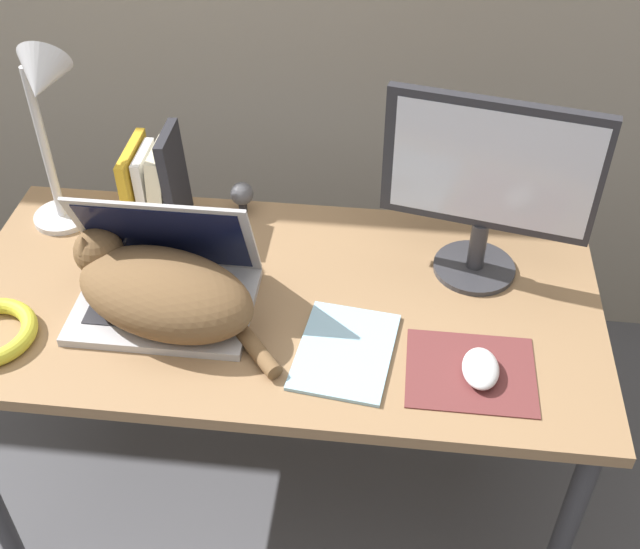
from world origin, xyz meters
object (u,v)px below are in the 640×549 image
object	(u,v)px
computer_mouse	(481,368)
webcam	(242,194)
book_row	(156,184)
cat	(160,290)
external_monitor	(488,182)
laptop	(165,284)
notepad	(345,351)
desk_lamp	(45,110)

from	to	relation	value
computer_mouse	webcam	size ratio (longest dim) A/B	1.31
book_row	webcam	size ratio (longest dim) A/B	2.96
cat	external_monitor	xyz separation A→B (m)	(0.62, 0.22, 0.15)
laptop	notepad	xyz separation A→B (m)	(0.37, -0.10, -0.04)
external_monitor	computer_mouse	world-z (taller)	external_monitor
computer_mouse	desk_lamp	bearing A→B (deg)	158.89
computer_mouse	book_row	world-z (taller)	book_row
cat	book_row	world-z (taller)	book_row
book_row	desk_lamp	xyz separation A→B (m)	(-0.19, -0.06, 0.20)
desk_lamp	book_row	bearing A→B (deg)	16.32
book_row	computer_mouse	bearing A→B (deg)	-29.51
desk_lamp	cat	bearing A→B (deg)	-43.16
external_monitor	book_row	bearing A→B (deg)	172.00
laptop	desk_lamp	bearing A→B (deg)	141.84
book_row	desk_lamp	distance (m)	0.28
webcam	notepad	bearing A→B (deg)	-56.77
computer_mouse	desk_lamp	xyz separation A→B (m)	(-0.90, 0.35, 0.28)
laptop	notepad	distance (m)	0.39
external_monitor	webcam	size ratio (longest dim) A/B	5.31
laptop	webcam	bearing A→B (deg)	73.43
cat	external_monitor	bearing A→B (deg)	19.47
cat	book_row	size ratio (longest dim) A/B	1.95
laptop	computer_mouse	world-z (taller)	laptop
computer_mouse	book_row	bearing A→B (deg)	150.49
cat	computer_mouse	xyz separation A→B (m)	(0.62, -0.08, -0.06)
laptop	webcam	size ratio (longest dim) A/B	4.51
computer_mouse	desk_lamp	distance (m)	1.01
laptop	webcam	world-z (taller)	laptop
notepad	webcam	bearing A→B (deg)	123.23
computer_mouse	book_row	xyz separation A→B (m)	(-0.71, 0.40, 0.08)
book_row	webcam	distance (m)	0.20
book_row	notepad	distance (m)	0.60
laptop	book_row	xyz separation A→B (m)	(-0.09, 0.27, 0.05)
computer_mouse	cat	bearing A→B (deg)	172.25
webcam	cat	bearing A→B (deg)	-103.71
laptop	cat	xyz separation A→B (m)	(0.01, -0.05, 0.03)
desk_lamp	webcam	xyz separation A→B (m)	(0.37, 0.11, -0.25)
notepad	webcam	xyz separation A→B (m)	(-0.28, 0.42, 0.05)
computer_mouse	webcam	bearing A→B (deg)	139.51
external_monitor	computer_mouse	bearing A→B (deg)	-89.82
desk_lamp	external_monitor	bearing A→B (deg)	-2.84
external_monitor	webcam	distance (m)	0.58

